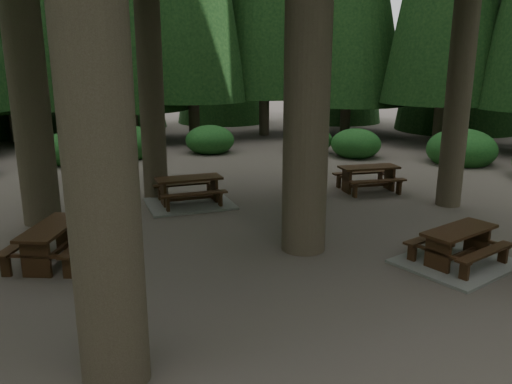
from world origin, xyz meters
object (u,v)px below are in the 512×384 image
object	(u,v)px
picnic_table_b	(53,238)
picnic_table_d	(369,175)
picnic_table_c	(189,196)
picnic_table_a	(457,253)

from	to	relation	value
picnic_table_b	picnic_table_d	world-z (taller)	picnic_table_d
picnic_table_c	picnic_table_b	bearing A→B (deg)	-137.49
picnic_table_a	picnic_table_c	world-z (taller)	picnic_table_c
picnic_table_b	picnic_table_c	bearing A→B (deg)	-23.71
picnic_table_a	picnic_table_c	bearing A→B (deg)	107.29
picnic_table_a	picnic_table_d	bearing A→B (deg)	58.37
picnic_table_b	picnic_table_d	bearing A→B (deg)	-49.18
picnic_table_b	picnic_table_d	size ratio (longest dim) A/B	1.15
picnic_table_a	picnic_table_b	xyz separation A→B (m)	(-6.91, 2.19, 0.25)
picnic_table_c	picnic_table_d	size ratio (longest dim) A/B	1.29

